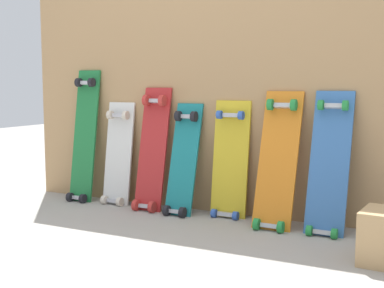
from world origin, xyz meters
The scene contains 9 objects.
ground_plane centered at (0.00, 0.00, 0.00)m, with size 12.00×12.00×0.00m, color #9E9991.
plywood_wall_panel centered at (0.00, 0.07, 0.77)m, with size 2.59×0.04×1.53m, color tan.
skateboard_green centered at (-0.85, -0.04, 0.42)m, with size 0.18×0.22×0.96m.
skateboard_white centered at (-0.58, -0.02, 0.31)m, with size 0.20×0.18×0.75m.
skateboard_red centered at (-0.30, -0.05, 0.36)m, with size 0.19×0.24×0.84m.
skateboard_teal centered at (-0.07, -0.07, 0.31)m, with size 0.18×0.26×0.75m.
skateboard_yellow centered at (0.23, -0.01, 0.32)m, with size 0.23×0.16×0.77m.
skateboard_orange centered at (0.55, -0.09, 0.35)m, with size 0.22×0.31×0.83m.
skateboard_blue centered at (0.83, -0.08, 0.35)m, with size 0.21×0.29×0.84m.
Camera 1 is at (1.44, -2.91, 0.80)m, focal length 49.04 mm.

